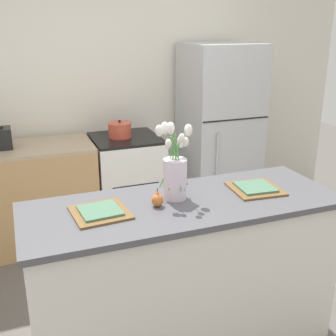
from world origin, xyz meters
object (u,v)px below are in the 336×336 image
Objects in this scene: plate_setting_left at (100,212)px; cooking_pot at (120,130)px; refrigerator at (219,133)px; stove_range at (127,184)px; pear_figurine at (157,199)px; plate_setting_right at (255,188)px; flower_vase at (175,171)px.

cooking_pot reaches higher than plate_setting_left.
plate_setting_left is (-1.52, -1.59, 0.09)m from refrigerator.
pear_figurine reaches higher than stove_range.
stove_range is at bearing 70.16° from plate_setting_left.
cooking_pot is (0.21, 1.62, -0.00)m from pear_figurine.
refrigerator is 1.69m from plate_setting_right.
flower_vase is (-1.08, -1.53, 0.25)m from refrigerator.
refrigerator is at bearing -0.59° from cooking_pot.
plate_setting_right is (0.94, 0.00, 0.00)m from plate_setting_left.
refrigerator is 5.57× the size of plate_setting_right.
plate_setting_right is at bearing 0.00° from plate_setting_left.
refrigerator is at bearing 53.03° from pear_figurine.
pear_figurine is at bearing -149.92° from flower_vase.
flower_vase is at bearing 173.47° from plate_setting_right.
refrigerator reaches higher than pear_figurine.
plate_setting_left is (-0.45, -0.06, -0.15)m from flower_vase.
flower_vase is 4.12× the size of pear_figurine.
flower_vase is 1.55m from cooking_pot.
plate_setting_left is at bearing -109.84° from stove_range.
plate_setting_left is at bearing -108.14° from cooking_pot.
cooking_pot is (0.52, 1.60, 0.03)m from plate_setting_left.
stove_range is 1.67m from flower_vase.
flower_vase is at bearing -125.14° from refrigerator.
refrigerator is 2.20m from plate_setting_left.
plate_setting_left is at bearing -172.71° from flower_vase.
pear_figurine is 0.32m from plate_setting_left.
flower_vase is 1.42× the size of plate_setting_left.
stove_range is 2.96× the size of plate_setting_left.
refrigerator is 8.02× the size of cooking_pot.
pear_figurine is at bearing -126.97° from refrigerator.
stove_range is at bearing -179.96° from refrigerator.
plate_setting_left reaches higher than stove_range.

